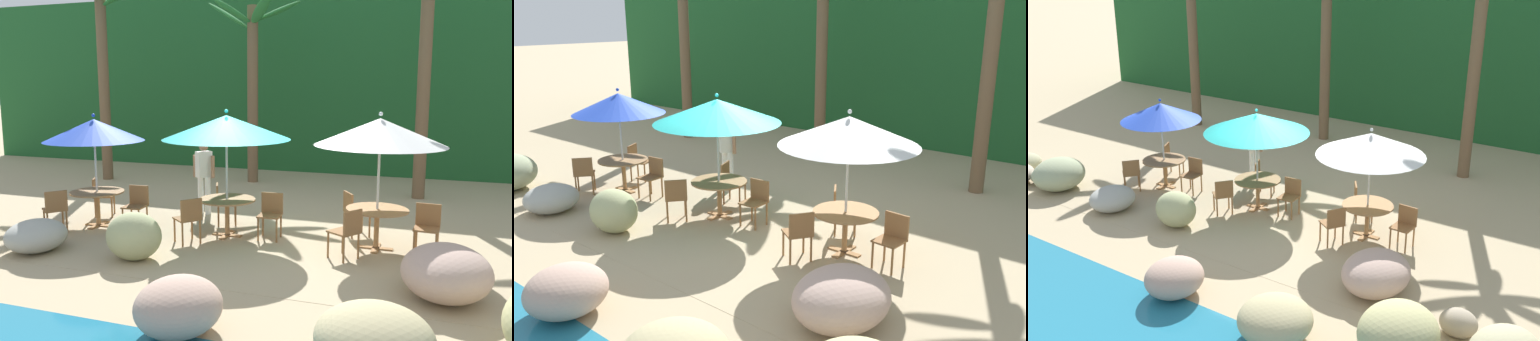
% 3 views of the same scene
% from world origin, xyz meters
% --- Properties ---
extents(ground_plane, '(120.00, 120.00, 0.00)m').
position_xyz_m(ground_plane, '(0.00, 0.00, 0.00)').
color(ground_plane, tan).
extents(terrace_deck, '(18.00, 5.20, 0.01)m').
position_xyz_m(terrace_deck, '(0.00, 0.00, 0.00)').
color(terrace_deck, tan).
rests_on(terrace_deck, ground).
extents(foliage_backdrop, '(28.00, 2.40, 6.00)m').
position_xyz_m(foliage_backdrop, '(0.00, 9.00, 3.00)').
color(foliage_backdrop, '#1E5628').
rests_on(foliage_backdrop, ground).
extents(rock_seawall, '(16.57, 3.54, 0.92)m').
position_xyz_m(rock_seawall, '(1.13, -2.64, 0.37)').
color(rock_seawall, tan).
rests_on(rock_seawall, ground).
extents(umbrella_blue, '(2.02, 2.02, 2.34)m').
position_xyz_m(umbrella_blue, '(-3.35, -0.28, 2.01)').
color(umbrella_blue, silver).
rests_on(umbrella_blue, ground).
extents(dining_table_blue, '(1.10, 1.10, 0.74)m').
position_xyz_m(dining_table_blue, '(-3.35, -0.28, 0.61)').
color(dining_table_blue, '#A37547').
rests_on(dining_table_blue, ground).
extents(chair_blue_seaward, '(0.45, 0.46, 0.87)m').
position_xyz_m(chair_blue_seaward, '(-2.51, -0.12, 0.51)').
color(chair_blue_seaward, olive).
rests_on(chair_blue_seaward, ground).
extents(chair_blue_inland, '(0.57, 0.57, 0.87)m').
position_xyz_m(chair_blue_inland, '(-3.81, 0.44, 0.51)').
color(chair_blue_inland, olive).
rests_on(chair_blue_inland, ground).
extents(chair_blue_left, '(0.60, 0.59, 0.87)m').
position_xyz_m(chair_blue_left, '(-3.81, -1.00, 0.51)').
color(chair_blue_left, olive).
rests_on(chair_blue_left, ground).
extents(umbrella_teal, '(2.45, 2.45, 2.46)m').
position_xyz_m(umbrella_teal, '(-0.54, -0.05, 2.12)').
color(umbrella_teal, silver).
rests_on(umbrella_teal, ground).
extents(dining_table_teal, '(1.10, 1.10, 0.74)m').
position_xyz_m(dining_table_teal, '(-0.54, -0.05, 0.61)').
color(dining_table_teal, '#A37547').
rests_on(dining_table_teal, ground).
extents(chair_teal_seaward, '(0.45, 0.45, 0.87)m').
position_xyz_m(chair_teal_seaward, '(0.31, 0.09, 0.51)').
color(chair_teal_seaward, olive).
rests_on(chair_teal_seaward, ground).
extents(chair_teal_inland, '(0.56, 0.55, 0.87)m').
position_xyz_m(chair_teal_inland, '(-0.95, 0.70, 0.51)').
color(chair_teal_inland, olive).
rests_on(chair_teal_inland, ground).
extents(chair_teal_left, '(0.60, 0.59, 0.87)m').
position_xyz_m(chair_teal_left, '(-0.99, -0.77, 0.51)').
color(chair_teal_left, olive).
rests_on(chair_teal_left, ground).
extents(umbrella_white, '(2.29, 2.29, 2.45)m').
position_xyz_m(umbrella_white, '(2.30, 0.07, 2.10)').
color(umbrella_white, silver).
rests_on(umbrella_white, ground).
extents(dining_table_white, '(1.10, 1.10, 0.74)m').
position_xyz_m(dining_table_white, '(2.30, 0.07, 0.61)').
color(dining_table_white, '#A37547').
rests_on(dining_table_white, ground).
extents(chair_white_seaward, '(0.45, 0.45, 0.87)m').
position_xyz_m(chair_white_seaward, '(3.15, 0.11, 0.51)').
color(chair_white_seaward, olive).
rests_on(chair_white_seaward, ground).
extents(chair_white_inland, '(0.58, 0.58, 0.87)m').
position_xyz_m(chair_white_inland, '(1.77, 0.75, 0.51)').
color(chair_white_inland, olive).
rests_on(chair_white_inland, ground).
extents(chair_white_left, '(0.59, 0.59, 0.87)m').
position_xyz_m(chair_white_left, '(1.90, -0.69, 0.51)').
color(chair_white_left, olive).
rests_on(chair_white_left, ground).
extents(palm_tree_nearest, '(3.05, 3.12, 5.98)m').
position_xyz_m(palm_tree_nearest, '(-6.45, 4.47, 4.12)').
color(palm_tree_nearest, brown).
rests_on(palm_tree_nearest, ground).
extents(palm_tree_second, '(2.80, 2.65, 5.35)m').
position_xyz_m(palm_tree_second, '(-2.01, 5.57, 3.59)').
color(palm_tree_second, brown).
rests_on(palm_tree_second, ground).
extents(waiter_in_white, '(0.52, 0.39, 1.70)m').
position_xyz_m(waiter_in_white, '(-1.70, 1.39, 0.99)').
color(waiter_in_white, white).
rests_on(waiter_in_white, ground).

